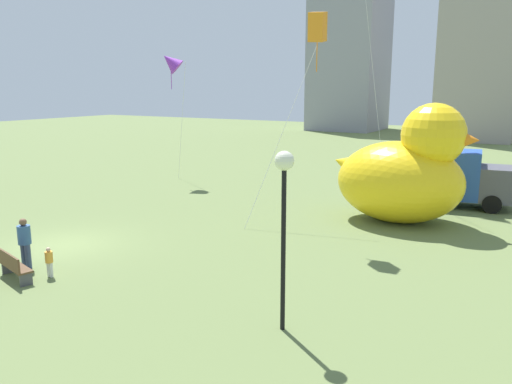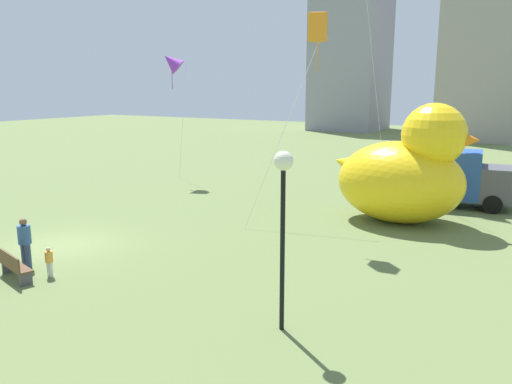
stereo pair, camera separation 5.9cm
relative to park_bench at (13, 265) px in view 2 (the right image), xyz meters
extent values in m
plane|color=#637441|center=(-1.61, 3.19, -0.48)|extent=(140.00, 140.00, 0.00)
cube|color=brown|center=(0.02, 0.08, -0.06)|extent=(1.75, 0.87, 0.06)
cube|color=brown|center=(-0.03, -0.11, 0.20)|extent=(1.65, 0.49, 0.45)
cube|color=#47474C|center=(-0.72, 0.27, -0.28)|extent=(0.17, 0.38, 0.39)
cube|color=#47474C|center=(0.76, -0.12, -0.28)|extent=(0.17, 0.38, 0.39)
cylinder|color=#38476B|center=(-0.73, 0.90, -0.05)|extent=(0.19, 0.19, 0.85)
cylinder|color=#38476B|center=(-0.51, 0.90, -0.05)|extent=(0.19, 0.19, 0.85)
cylinder|color=#33598C|center=(-0.62, 0.90, 0.69)|extent=(0.42, 0.42, 0.63)
sphere|color=brown|center=(-0.62, 0.90, 1.13)|extent=(0.25, 0.25, 0.25)
cylinder|color=silver|center=(0.70, 0.75, -0.23)|extent=(0.11, 0.11, 0.48)
cylinder|color=silver|center=(0.82, 0.75, -0.23)|extent=(0.11, 0.11, 0.48)
cylinder|color=gold|center=(0.76, 0.75, 0.19)|extent=(0.24, 0.24, 0.36)
sphere|color=#D8AD8C|center=(0.76, 0.75, 0.44)|extent=(0.14, 0.14, 0.14)
ellipsoid|color=yellow|center=(8.57, 13.33, 1.36)|extent=(5.62, 4.15, 3.67)
sphere|color=yellow|center=(9.91, 13.33, 3.52)|extent=(2.74, 2.74, 2.74)
cone|color=orange|center=(11.14, 13.33, 3.38)|extent=(1.23, 1.23, 1.23)
cone|color=yellow|center=(6.13, 13.33, 1.97)|extent=(1.68, 1.47, 1.76)
cylinder|color=black|center=(8.90, 1.31, 1.58)|extent=(0.12, 0.12, 4.11)
sphere|color=#EAEACC|center=(8.90, 1.31, 3.82)|extent=(0.47, 0.47, 0.47)
cube|color=#264CA5|center=(9.27, 17.86, 1.17)|extent=(4.46, 2.77, 2.40)
cube|color=#4C4C56|center=(12.19, 18.20, 0.81)|extent=(1.89, 2.47, 1.68)
cylinder|color=black|center=(11.99, 18.18, -0.03)|extent=(1.17, 2.49, 0.90)
cylinder|color=black|center=(8.39, 17.76, -0.03)|extent=(1.17, 2.49, 0.90)
cube|color=gray|center=(-11.61, 61.38, 11.10)|extent=(9.16, 10.10, 23.15)
cylinder|color=silver|center=(3.94, 21.47, 10.34)|extent=(2.62, 2.43, 21.63)
cylinder|color=silver|center=(4.09, 10.60, 3.67)|extent=(1.76, 3.81, 8.31)
cube|color=orange|center=(5.98, 9.74, 7.82)|extent=(0.71, 0.80, 1.20)
cylinder|color=orange|center=(5.98, 9.74, 6.92)|extent=(0.04, 0.04, 1.60)
cylinder|color=silver|center=(-6.52, 16.87, 3.31)|extent=(1.27, 0.52, 7.58)
cone|color=purple|center=(-6.77, 16.25, 7.10)|extent=(1.90, 1.78, 1.55)
cylinder|color=purple|center=(-6.77, 16.25, 6.20)|extent=(0.04, 0.04, 1.60)
camera|label=1|loc=(14.32, -9.30, 5.52)|focal=35.66mm
camera|label=2|loc=(14.37, -9.27, 5.52)|focal=35.66mm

